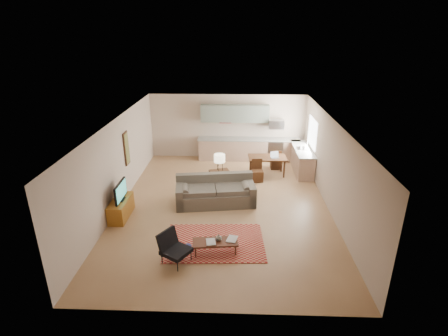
{
  "coord_description": "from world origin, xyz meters",
  "views": [
    {
      "loc": [
        0.38,
        -9.8,
        5.22
      ],
      "look_at": [
        0.0,
        0.3,
        1.15
      ],
      "focal_mm": 28.0,
      "sensor_mm": 36.0,
      "label": 1
    }
  ],
  "objects_px": {
    "coffee_table": "(215,247)",
    "sofa": "(215,191)",
    "tv_credenza": "(121,208)",
    "dining_table": "(267,166)",
    "console_table": "(220,181)",
    "armchair": "(176,248)"
  },
  "relations": [
    {
      "from": "sofa",
      "to": "armchair",
      "type": "relative_size",
      "value": 3.3
    },
    {
      "from": "sofa",
      "to": "dining_table",
      "type": "distance_m",
      "value": 3.05
    },
    {
      "from": "armchair",
      "to": "tv_credenza",
      "type": "xyz_separation_m",
      "value": [
        -1.99,
        2.11,
        -0.11
      ]
    },
    {
      "from": "tv_credenza",
      "to": "console_table",
      "type": "height_order",
      "value": "console_table"
    },
    {
      "from": "tv_credenza",
      "to": "console_table",
      "type": "bearing_deg",
      "value": 32.86
    },
    {
      "from": "console_table",
      "to": "armchair",
      "type": "bearing_deg",
      "value": -121.04
    },
    {
      "from": "sofa",
      "to": "tv_credenza",
      "type": "height_order",
      "value": "sofa"
    },
    {
      "from": "sofa",
      "to": "tv_credenza",
      "type": "xyz_separation_m",
      "value": [
        -2.74,
        -0.92,
        -0.17
      ]
    },
    {
      "from": "sofa",
      "to": "dining_table",
      "type": "bearing_deg",
      "value": 45.71
    },
    {
      "from": "coffee_table",
      "to": "dining_table",
      "type": "xyz_separation_m",
      "value": [
        1.66,
        5.08,
        0.19
      ]
    },
    {
      "from": "coffee_table",
      "to": "console_table",
      "type": "distance_m",
      "value": 3.53
    },
    {
      "from": "armchair",
      "to": "console_table",
      "type": "relative_size",
      "value": 1.03
    },
    {
      "from": "sofa",
      "to": "coffee_table",
      "type": "relative_size",
      "value": 2.29
    },
    {
      "from": "coffee_table",
      "to": "armchair",
      "type": "xyz_separation_m",
      "value": [
        -0.9,
        -0.41,
        0.22
      ]
    },
    {
      "from": "tv_credenza",
      "to": "dining_table",
      "type": "distance_m",
      "value": 5.67
    },
    {
      "from": "tv_credenza",
      "to": "coffee_table",
      "type": "bearing_deg",
      "value": -30.48
    },
    {
      "from": "armchair",
      "to": "console_table",
      "type": "xyz_separation_m",
      "value": [
        0.84,
        3.94,
        -0.01
      ]
    },
    {
      "from": "console_table",
      "to": "dining_table",
      "type": "bearing_deg",
      "value": 23.04
    },
    {
      "from": "dining_table",
      "to": "coffee_table",
      "type": "bearing_deg",
      "value": -110.92
    },
    {
      "from": "sofa",
      "to": "armchair",
      "type": "distance_m",
      "value": 3.13
    },
    {
      "from": "armchair",
      "to": "tv_credenza",
      "type": "height_order",
      "value": "armchair"
    },
    {
      "from": "coffee_table",
      "to": "sofa",
      "type": "bearing_deg",
      "value": 86.36
    }
  ]
}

